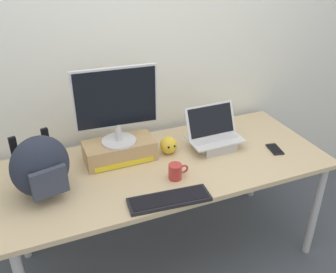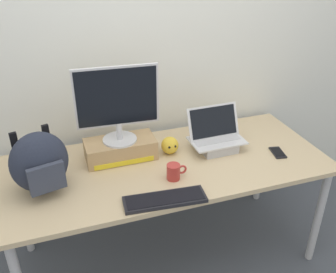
{
  "view_description": "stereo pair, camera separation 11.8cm",
  "coord_description": "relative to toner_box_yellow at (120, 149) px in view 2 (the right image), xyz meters",
  "views": [
    {
      "loc": [
        -0.73,
        -1.77,
        1.97
      ],
      "look_at": [
        0.0,
        0.0,
        0.93
      ],
      "focal_mm": 40.18,
      "sensor_mm": 36.0,
      "label": 1
    },
    {
      "loc": [
        -0.62,
        -1.81,
        1.97
      ],
      "look_at": [
        0.0,
        0.0,
        0.93
      ],
      "focal_mm": 40.18,
      "sensor_mm": 36.0,
      "label": 2
    }
  ],
  "objects": [
    {
      "name": "external_keyboard",
      "position": [
        0.12,
        -0.49,
        -0.05
      ],
      "size": [
        0.44,
        0.17,
        0.02
      ],
      "rotation": [
        0.0,
        0.0,
        -0.09
      ],
      "color": "black",
      "rests_on": "desk"
    },
    {
      "name": "desk",
      "position": [
        0.26,
        -0.15,
        -0.13
      ],
      "size": [
        1.93,
        0.82,
        0.75
      ],
      "color": "tan",
      "rests_on": "ground"
    },
    {
      "name": "ground_plane",
      "position": [
        0.26,
        -0.15,
        -0.81
      ],
      "size": [
        20.0,
        20.0,
        0.0
      ],
      "primitive_type": "plane",
      "color": "#474C56"
    },
    {
      "name": "desktop_monitor",
      "position": [
        -0.0,
        -0.0,
        0.31
      ],
      "size": [
        0.48,
        0.21,
        0.46
      ],
      "rotation": [
        0.0,
        0.0,
        -0.07
      ],
      "color": "silver",
      "rests_on": "toner_box_yellow"
    },
    {
      "name": "open_laptop",
      "position": [
        0.6,
        -0.08,
        -0.0
      ],
      "size": [
        0.34,
        0.22,
        0.26
      ],
      "rotation": [
        0.0,
        0.0,
        0.02
      ],
      "color": "#ADADB2",
      "rests_on": "desk"
    },
    {
      "name": "plush_toy",
      "position": [
        0.3,
        -0.04,
        -0.01
      ],
      "size": [
        0.11,
        0.11,
        0.11
      ],
      "color": "gold",
      "rests_on": "desk"
    },
    {
      "name": "messenger_backpack",
      "position": [
        -0.46,
        -0.18,
        0.11
      ],
      "size": [
        0.34,
        0.3,
        0.34
      ],
      "rotation": [
        0.0,
        0.0,
        0.23
      ],
      "color": "#232838",
      "rests_on": "desk"
    },
    {
      "name": "coffee_mug",
      "position": [
        0.23,
        -0.31,
        -0.02
      ],
      "size": [
        0.12,
        0.08,
        0.09
      ],
      "color": "#B2332D",
      "rests_on": "desk"
    },
    {
      "name": "back_wall",
      "position": [
        0.26,
        0.36,
        0.49
      ],
      "size": [
        7.0,
        0.1,
        2.6
      ],
      "primitive_type": "cube",
      "color": "silver",
      "rests_on": "ground"
    },
    {
      "name": "cell_phone",
      "position": [
        0.94,
        -0.27,
        -0.06
      ],
      "size": [
        0.09,
        0.14,
        0.01
      ],
      "rotation": [
        0.0,
        0.0,
        -0.19
      ],
      "color": "black",
      "rests_on": "desk"
    },
    {
      "name": "toner_box_yellow",
      "position": [
        0.0,
        0.0,
        0.0
      ],
      "size": [
        0.42,
        0.2,
        0.12
      ],
      "color": "tan",
      "rests_on": "desk"
    }
  ]
}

